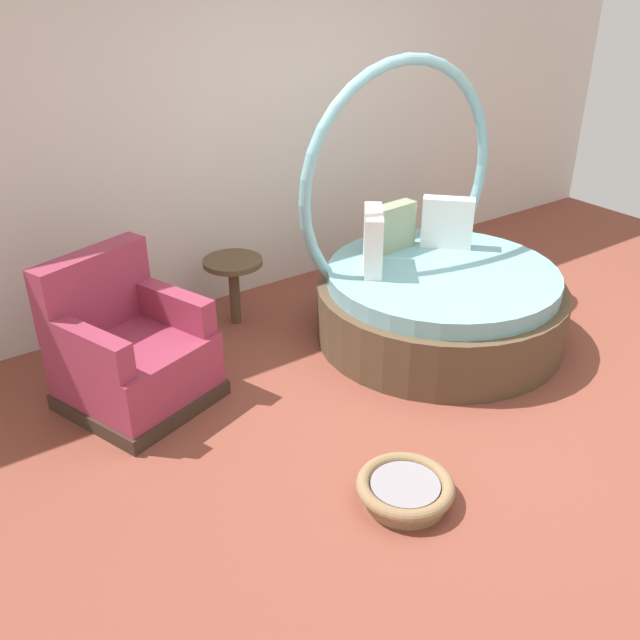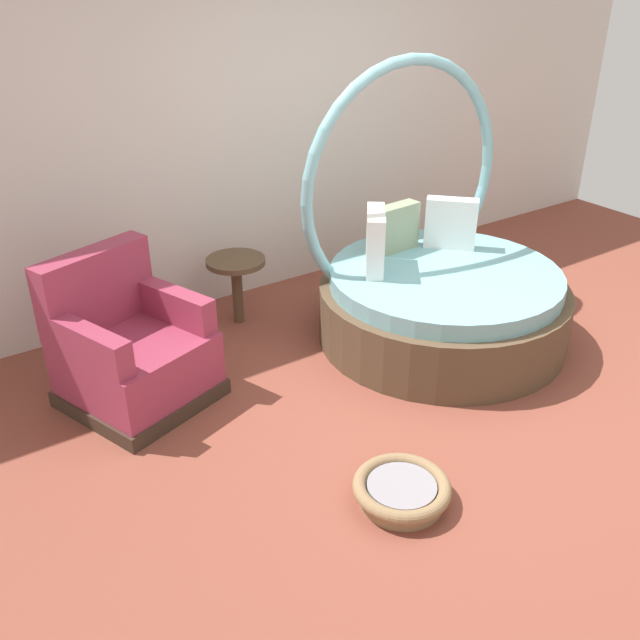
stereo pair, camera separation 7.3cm
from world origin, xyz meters
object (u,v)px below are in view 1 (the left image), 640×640
at_px(red_armchair, 129,354).
at_px(round_daybed, 434,287).
at_px(side_table, 233,271).
at_px(pet_basket, 405,489).

bearing_deg(red_armchair, round_daybed, -12.09).
height_order(round_daybed, side_table, round_daybed).
xyz_separation_m(round_daybed, red_armchair, (-2.13, 0.46, -0.05)).
distance_m(red_armchair, pet_basket, 1.88).
height_order(round_daybed, red_armchair, round_daybed).
bearing_deg(pet_basket, red_armchair, 114.47).
bearing_deg(round_daybed, pet_basket, -137.62).
relative_size(red_armchair, side_table, 1.94).
distance_m(pet_basket, side_table, 2.28).
distance_m(round_daybed, side_table, 1.48).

